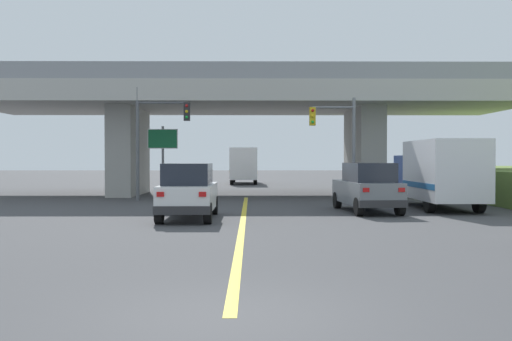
{
  "coord_description": "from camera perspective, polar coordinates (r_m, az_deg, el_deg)",
  "views": [
    {
      "loc": [
        0.3,
        -8.14,
        2.17
      ],
      "look_at": [
        0.51,
        19.33,
        1.65
      ],
      "focal_mm": 42.18,
      "sensor_mm": 36.0,
      "label": 1
    }
  ],
  "objects": [
    {
      "name": "traffic_signal_farside",
      "position": [
        32.04,
        -9.61,
        3.82
      ],
      "size": [
        2.85,
        0.36,
        5.95
      ],
      "color": "#56595E",
      "rests_on": "ground"
    },
    {
      "name": "box_truck",
      "position": [
        27.36,
        16.98,
        -0.21
      ],
      "size": [
        2.33,
        6.95,
        2.97
      ],
      "color": "navy",
      "rests_on": "ground"
    },
    {
      "name": "lane_divider_stripe",
      "position": [
        21.15,
        -1.25,
        -4.8
      ],
      "size": [
        0.2,
        25.78,
        0.01
      ],
      "primitive_type": "cube",
      "color": "yellow",
      "rests_on": "ground"
    },
    {
      "name": "traffic_signal_nearside",
      "position": [
        31.89,
        7.86,
        3.39
      ],
      "size": [
        2.43,
        0.36,
        5.4
      ],
      "color": "slate",
      "rests_on": "ground"
    },
    {
      "name": "suv_lead",
      "position": [
        21.84,
        -6.42,
        -1.97
      ],
      "size": [
        1.88,
        4.64,
        2.02
      ],
      "color": "silver",
      "rests_on": "ground"
    },
    {
      "name": "suv_crossing",
      "position": [
        25.01,
        10.5,
        -1.59
      ],
      "size": [
        2.22,
        4.96,
        2.02
      ],
      "rotation": [
        0.0,
        0.0,
        0.08
      ],
      "color": "slate",
      "rests_on": "ground"
    },
    {
      "name": "overpass_bridge",
      "position": [
        36.92,
        -0.91,
        5.85
      ],
      "size": [
        32.61,
        10.56,
        7.3
      ],
      "color": "#B7B5AD",
      "rests_on": "ground"
    },
    {
      "name": "ground",
      "position": [
        36.86,
        -0.91,
        -2.3
      ],
      "size": [
        160.0,
        160.0,
        0.0
      ],
      "primitive_type": "plane",
      "color": "#424244"
    },
    {
      "name": "highway_sign",
      "position": [
        34.66,
        -8.84,
        2.4
      ],
      "size": [
        1.71,
        0.17,
        4.05
      ],
      "color": "slate",
      "rests_on": "ground"
    },
    {
      "name": "semi_truck_distant",
      "position": [
        53.01,
        -1.16,
        0.52
      ],
      "size": [
        2.33,
        7.57,
        3.14
      ],
      "color": "silver",
      "rests_on": "ground"
    }
  ]
}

